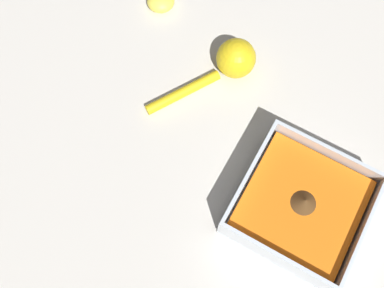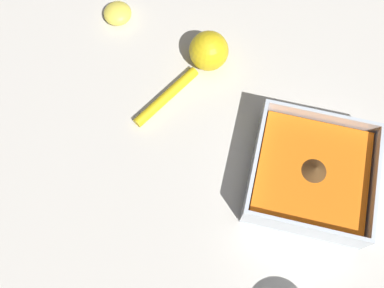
% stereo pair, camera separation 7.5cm
% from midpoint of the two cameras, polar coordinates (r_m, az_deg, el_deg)
% --- Properties ---
extents(ground_plane, '(4.00, 4.00, 0.00)m').
position_cam_midpoint_polar(ground_plane, '(0.79, 9.40, -3.38)').
color(ground_plane, beige).
extents(square_dish, '(0.20, 0.20, 0.07)m').
position_cam_midpoint_polar(square_dish, '(0.76, 12.15, -4.21)').
color(square_dish, silver).
rests_on(square_dish, ground_plane).
extents(lemon_squeezer, '(0.20, 0.14, 0.07)m').
position_cam_midpoint_polar(lemon_squeezer, '(0.83, -1.11, 10.78)').
color(lemon_squeezer, yellow).
rests_on(lemon_squeezer, ground_plane).
extents(lemon_half, '(0.05, 0.05, 0.03)m').
position_cam_midpoint_polar(lemon_half, '(0.92, -11.83, 15.66)').
color(lemon_half, '#EFDB4C').
rests_on(lemon_half, ground_plane).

